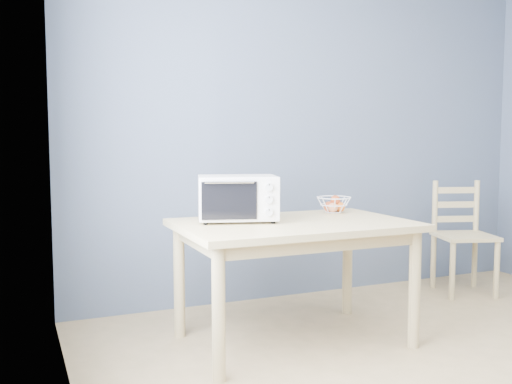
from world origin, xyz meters
name	(u,v)px	position (x,y,z in m)	size (l,w,h in m)	color
dining_table	(294,238)	(-0.67, 1.28, 0.65)	(1.40, 0.90, 0.75)	#DAC383
toaster_oven	(235,197)	(-1.00, 1.44, 0.90)	(0.54, 0.44, 0.28)	silver
fruit_basket	(334,204)	(-0.23, 1.55, 0.81)	(0.30, 0.30, 0.12)	white
dining_chair	(462,238)	(1.13, 1.78, 0.45)	(0.53, 0.53, 0.91)	#DAC383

